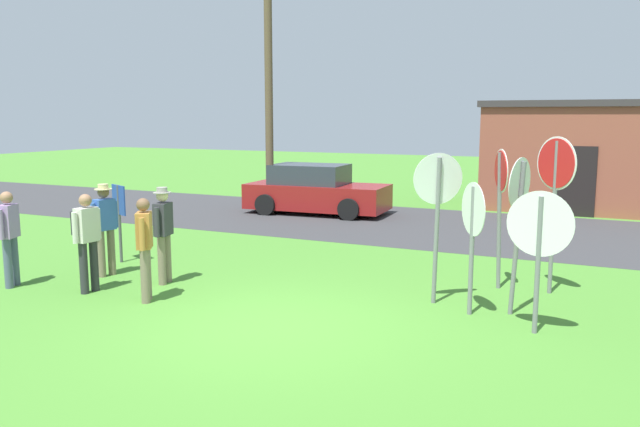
% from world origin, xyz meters
% --- Properties ---
extents(ground_plane, '(80.00, 80.00, 0.00)m').
position_xyz_m(ground_plane, '(0.00, 0.00, 0.00)').
color(ground_plane, '#47842D').
extents(street_asphalt, '(60.00, 6.40, 0.01)m').
position_xyz_m(street_asphalt, '(0.00, 9.20, 0.00)').
color(street_asphalt, '#38383A').
rests_on(street_asphalt, ground).
extents(building_background, '(5.98, 4.32, 3.45)m').
position_xyz_m(building_background, '(3.27, 14.80, 1.73)').
color(building_background, brown).
rests_on(building_background, ground).
extents(utility_pole, '(1.80, 0.24, 7.63)m').
position_xyz_m(utility_pole, '(-5.24, 9.28, 4.00)').
color(utility_pole, brown).
rests_on(utility_pole, ground).
extents(parked_car_on_street, '(4.41, 2.23, 1.51)m').
position_xyz_m(parked_car_on_street, '(-4.03, 9.96, 0.69)').
color(parked_car_on_street, maroon).
rests_on(parked_car_on_street, ground).
extents(stop_sign_rear_left, '(0.68, 0.52, 2.42)m').
position_xyz_m(stop_sign_rear_left, '(1.85, 2.13, 1.67)').
color(stop_sign_rear_left, slate).
rests_on(stop_sign_rear_left, ground).
extents(stop_sign_leaning_left, '(0.90, 0.12, 1.99)m').
position_xyz_m(stop_sign_leaning_left, '(3.48, 1.36, 1.35)').
color(stop_sign_leaning_left, slate).
rests_on(stop_sign_leaning_left, ground).
extents(stop_sign_low_front, '(0.48, 0.66, 2.02)m').
position_xyz_m(stop_sign_low_front, '(2.48, 1.82, 1.38)').
color(stop_sign_low_front, slate).
rests_on(stop_sign_low_front, ground).
extents(stop_sign_far_back, '(0.67, 0.60, 2.65)m').
position_xyz_m(stop_sign_far_back, '(3.45, 3.56, 1.85)').
color(stop_sign_far_back, slate).
rests_on(stop_sign_far_back, ground).
extents(stop_sign_center_cluster, '(0.36, 0.69, 2.43)m').
position_xyz_m(stop_sign_center_cluster, '(2.58, 3.51, 1.66)').
color(stop_sign_center_cluster, slate).
rests_on(stop_sign_center_cluster, ground).
extents(stop_sign_tallest, '(0.24, 0.77, 2.39)m').
position_xyz_m(stop_sign_tallest, '(3.09, 2.08, 1.64)').
color(stop_sign_tallest, slate).
rests_on(stop_sign_tallest, ground).
extents(person_in_blue, '(0.38, 0.57, 1.69)m').
position_xyz_m(person_in_blue, '(-3.68, 0.29, 0.98)').
color(person_in_blue, '#2D2D33').
rests_on(person_in_blue, ground).
extents(person_with_sunhat, '(0.34, 0.54, 1.69)m').
position_xyz_m(person_with_sunhat, '(-5.17, -0.03, 0.95)').
color(person_with_sunhat, '#4C5670').
rests_on(person_with_sunhat, ground).
extents(person_on_left, '(0.42, 0.56, 1.74)m').
position_xyz_m(person_on_left, '(-4.23, 1.27, 1.01)').
color(person_on_left, '#7A6B56').
rests_on(person_on_left, ground).
extents(person_near_signs, '(0.38, 0.50, 1.69)m').
position_xyz_m(person_near_signs, '(-2.42, 0.28, 0.95)').
color(person_near_signs, '#7A6B56').
rests_on(person_near_signs, ground).
extents(person_in_teal, '(0.32, 0.56, 1.74)m').
position_xyz_m(person_in_teal, '(-2.87, 1.30, 0.98)').
color(person_in_teal, '#7A6B56').
rests_on(person_in_teal, ground).
extents(info_panel_leftmost, '(0.56, 0.27, 1.60)m').
position_xyz_m(info_panel_leftmost, '(-4.76, 2.25, 1.10)').
color(info_panel_leftmost, '#4C4C51').
rests_on(info_panel_leftmost, ground).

